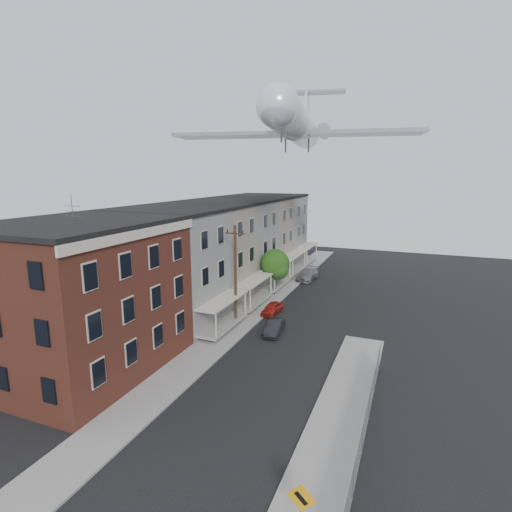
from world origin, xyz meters
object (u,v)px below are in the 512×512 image
Objects in this scene: utility_pole at (235,275)px; car_near at (272,308)px; warning_sign at (301,507)px; car_far at (308,274)px; car_mid at (274,327)px; airplane at (297,126)px; street_tree at (276,265)px.

car_near is (2.00, 4.03, -4.12)m from utility_pole.
warning_sign is 0.87× the size of car_near.
warning_sign is 0.59× the size of car_far.
airplane is (-1.66, 11.40, 17.61)m from car_mid.
airplane reaches higher than street_tree.
warning_sign is at bearing -73.17° from airplane.
airplane reaches higher than car_near.
airplane reaches higher than warning_sign.
airplane is (0.14, 6.90, 17.63)m from car_near.
car_mid is (3.47, -10.40, -2.88)m from street_tree.
utility_pole is at bearing -91.89° from street_tree.
car_far is at bearing 89.70° from car_mid.
car_near is 0.68× the size of car_far.
street_tree reaches higher than car_near.
car_mid is 0.73× the size of car_far.
car_far is (-1.80, 18.20, 0.12)m from car_mid.
utility_pole is 6.10m from car_near.
airplane reaches higher than utility_pole.
utility_pole is 2.78× the size of car_near.
car_far is at bearing 91.17° from airplane.
street_tree is at bearing 110.58° from warning_sign.
car_near is (1.67, -5.90, -2.90)m from street_tree.
utility_pole is at bearing 166.93° from car_mid.
airplane is at bearing 28.93° from street_tree.
warning_sign is at bearing -59.52° from utility_pole.
street_tree is 8.44m from car_far.
car_near is at bearing 63.58° from utility_pole.
airplane is at bearing 106.83° from warning_sign.
warning_sign is 20.02m from car_mid.
street_tree is at bearing 88.11° from utility_pole.
utility_pole reaches higher than car_mid.
airplane is at bearing 78.92° from utility_pole.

